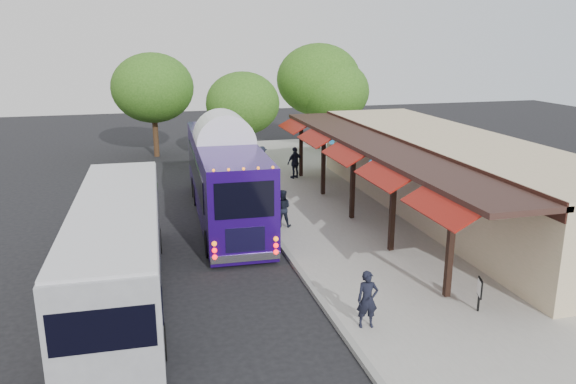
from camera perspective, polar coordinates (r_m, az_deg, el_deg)
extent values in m
plane|color=black|center=(20.19, 0.48, -7.48)|extent=(90.00, 90.00, 0.00)
cube|color=#9E9B93|center=(25.31, 9.04, -2.68)|extent=(10.00, 40.00, 0.15)
cube|color=gray|center=(23.80, -1.96, -3.67)|extent=(0.20, 40.00, 0.16)
cube|color=tan|center=(26.43, 16.16, 1.56)|extent=(5.00, 20.00, 3.60)
cube|color=black|center=(24.92, 11.42, 4.58)|extent=(0.06, 20.00, 0.60)
cube|color=#331E19|center=(24.45, 9.15, 4.72)|extent=(2.60, 20.00, 0.18)
cube|color=black|center=(17.52, 16.15, -5.42)|extent=(0.18, 0.18, 3.16)
cube|color=maroon|center=(16.88, 15.24, -1.32)|extent=(1.00, 3.20, 0.57)
cube|color=black|center=(20.84, 10.57, -1.73)|extent=(0.18, 0.18, 3.16)
cube|color=maroon|center=(20.31, 9.66, 1.80)|extent=(1.00, 3.20, 0.57)
cube|color=black|center=(24.37, 6.58, 0.94)|extent=(0.18, 0.18, 3.16)
cube|color=maroon|center=(23.91, 5.72, 4.00)|extent=(1.00, 3.20, 0.57)
cube|color=black|center=(28.02, 3.61, 2.92)|extent=(0.18, 0.18, 3.16)
cube|color=maroon|center=(27.63, 2.81, 5.60)|extent=(1.00, 3.20, 0.57)
cube|color=black|center=(31.76, 1.33, 4.43)|extent=(0.18, 0.18, 3.16)
cube|color=maroon|center=(31.41, 0.59, 6.80)|extent=(1.00, 3.20, 0.57)
sphere|color=#175681|center=(19.03, 14.43, -0.23)|extent=(0.26, 0.26, 0.26)
sphere|color=#175681|center=(23.38, 8.51, 2.96)|extent=(0.26, 0.26, 0.26)
sphere|color=#175681|center=(27.94, 4.47, 5.12)|extent=(0.26, 0.26, 0.26)
cube|color=#220860|center=(24.94, -6.43, 1.74)|extent=(2.95, 11.92, 3.11)
cube|color=#220860|center=(25.40, -6.32, -1.99)|extent=(2.90, 11.80, 0.35)
ellipsoid|color=white|center=(24.63, -6.54, 5.21)|extent=(2.95, 11.68, 0.55)
cube|color=black|center=(19.16, -3.79, -0.80)|extent=(2.06, 0.11, 1.28)
cube|color=silver|center=(19.91, -3.72, -6.56)|extent=(2.47, 0.27, 0.28)
sphere|color=#FF0C0C|center=(19.57, -6.80, -6.23)|extent=(0.18, 0.18, 0.18)
sphere|color=#FF0C0C|center=(19.96, -0.63, -5.68)|extent=(0.18, 0.18, 0.18)
cylinder|color=black|center=(20.97, -7.53, -5.22)|extent=(0.33, 1.04, 1.03)
cylinder|color=black|center=(21.34, -1.44, -4.71)|extent=(0.33, 1.04, 1.03)
cylinder|color=black|center=(28.83, -9.72, 0.44)|extent=(0.33, 1.04, 1.03)
cylinder|color=black|center=(29.11, -5.26, 0.74)|extent=(0.33, 1.04, 1.03)
cube|color=gray|center=(18.10, -16.86, -5.27)|extent=(2.83, 11.50, 2.63)
cube|color=black|center=(18.13, -20.87, -4.85)|extent=(0.32, 9.71, 0.99)
cube|color=black|center=(18.01, -12.93, -4.34)|extent=(0.32, 9.71, 0.99)
cube|color=silver|center=(17.68, -17.20, -1.15)|extent=(2.77, 11.27, 0.10)
cylinder|color=black|center=(15.07, -21.36, -15.05)|extent=(0.31, 0.96, 0.95)
cylinder|color=black|center=(14.94, -12.35, -14.57)|extent=(0.31, 0.96, 0.95)
cylinder|color=black|center=(21.80, -19.41, -5.28)|extent=(0.31, 0.96, 0.95)
cylinder|color=black|center=(21.71, -13.38, -4.89)|extent=(0.31, 0.96, 0.95)
imported|color=black|center=(15.72, 8.07, -10.76)|extent=(0.64, 0.46, 1.62)
imported|color=black|center=(23.53, -0.60, -1.66)|extent=(0.92, 0.81, 1.59)
imported|color=black|center=(31.68, 0.73, 3.01)|extent=(1.14, 0.80, 1.79)
imported|color=black|center=(32.99, -2.65, 3.31)|extent=(1.10, 0.73, 1.58)
cube|color=black|center=(17.41, 18.85, -9.88)|extent=(0.07, 0.07, 1.01)
cube|color=black|center=(17.32, 18.92, -9.19)|extent=(0.19, 0.45, 0.55)
cube|color=white|center=(17.30, 18.84, -9.20)|extent=(0.14, 0.37, 0.46)
cylinder|color=#382314|center=(35.70, -4.54, 4.84)|extent=(0.36, 0.36, 2.65)
ellipsoid|color=#285615|center=(35.32, -4.63, 8.97)|extent=(4.58, 4.58, 3.90)
cylinder|color=#382314|center=(40.39, 3.06, 6.63)|extent=(0.36, 0.36, 3.40)
ellipsoid|color=#285615|center=(40.02, 3.12, 11.33)|extent=(5.87, 5.87, 4.99)
cylinder|color=#382314|center=(39.77, 4.50, 6.11)|extent=(0.36, 0.36, 2.90)
ellipsoid|color=#285615|center=(39.41, 4.59, 10.18)|extent=(5.01, 5.01, 4.26)
cylinder|color=#382314|center=(39.25, -13.30, 5.79)|extent=(0.36, 0.36, 3.14)
ellipsoid|color=#285615|center=(38.87, -13.58, 10.26)|extent=(5.43, 5.43, 4.61)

